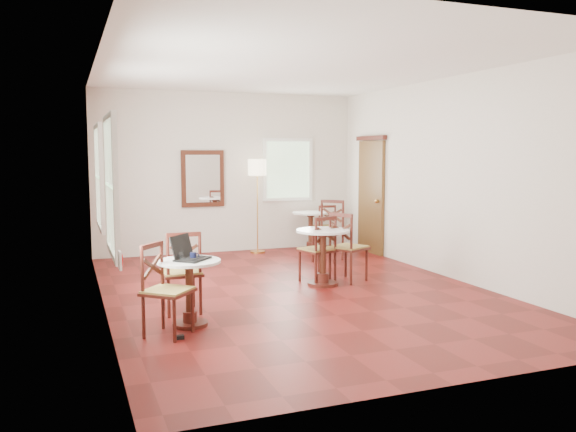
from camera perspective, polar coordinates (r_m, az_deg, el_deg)
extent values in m
plane|color=#611310|center=(8.08, 0.76, -7.28)|extent=(7.00, 7.00, 0.00)
cube|color=beige|center=(11.19, -5.83, 4.19)|extent=(5.00, 0.02, 3.00)
cube|color=beige|center=(4.79, 16.32, 1.39)|extent=(5.00, 0.02, 3.00)
cube|color=beige|center=(7.33, -17.75, 2.91)|extent=(0.02, 7.00, 3.00)
cube|color=beige|center=(9.09, 15.64, 3.55)|extent=(0.02, 7.00, 3.00)
cube|color=white|center=(7.94, 0.79, 14.28)|extent=(5.00, 7.00, 0.02)
cube|color=brown|center=(11.11, 8.06, 1.82)|extent=(0.06, 0.90, 2.10)
cube|color=#471911|center=(11.08, 8.05, 7.50)|extent=(0.08, 1.02, 0.08)
sphere|color=#BF8C3F|center=(10.81, 8.59, 1.43)|extent=(0.07, 0.07, 0.07)
cube|color=#461E12|center=(11.04, -8.28, 3.61)|extent=(0.80, 0.05, 1.05)
cube|color=white|center=(11.01, -8.25, 3.61)|extent=(0.64, 0.02, 0.88)
cube|color=white|center=(5.31, -16.01, -4.15)|extent=(0.02, 0.16, 0.16)
torus|color=red|center=(5.31, -15.84, -4.14)|extent=(0.02, 0.12, 0.12)
cube|color=white|center=(6.13, -16.88, 2.83)|extent=(0.06, 1.22, 1.42)
cube|color=white|center=(8.33, -17.93, 3.60)|extent=(0.06, 1.22, 1.42)
cube|color=white|center=(11.53, 0.00, 4.53)|extent=(1.02, 0.06, 1.22)
cylinder|color=#471911|center=(6.61, -9.48, -10.26)|extent=(0.39, 0.39, 0.04)
cylinder|color=#471911|center=(6.59, -9.49, -9.61)|extent=(0.16, 0.16, 0.12)
cylinder|color=#461E12|center=(6.51, -9.54, -7.12)|extent=(0.09, 0.09, 0.59)
cylinder|color=#471911|center=(6.46, -9.58, -4.76)|extent=(0.14, 0.14, 0.06)
cylinder|color=white|center=(6.45, -9.59, -4.37)|extent=(0.68, 0.68, 0.03)
cylinder|color=#471911|center=(8.44, 3.38, -6.56)|extent=(0.43, 0.43, 0.04)
cylinder|color=#471911|center=(8.42, 3.38, -5.99)|extent=(0.17, 0.17, 0.13)
cylinder|color=#461E12|center=(8.36, 3.40, -3.82)|extent=(0.10, 0.10, 0.65)
cylinder|color=#471911|center=(8.31, 3.41, -1.77)|extent=(0.15, 0.15, 0.06)
cylinder|color=white|center=(8.30, 3.41, -1.44)|extent=(0.76, 0.76, 0.03)
cylinder|color=#471911|center=(11.40, 2.20, -3.22)|extent=(0.40, 0.40, 0.04)
cylinder|color=#471911|center=(11.39, 2.21, -2.83)|extent=(0.16, 0.16, 0.12)
cylinder|color=#461E12|center=(11.35, 2.21, -1.33)|extent=(0.09, 0.09, 0.60)
cylinder|color=#471911|center=(11.31, 2.22, 0.08)|extent=(0.14, 0.14, 0.06)
cylinder|color=white|center=(11.31, 2.22, 0.31)|extent=(0.70, 0.70, 0.03)
cylinder|color=#471911|center=(7.30, -9.16, -6.96)|extent=(0.04, 0.04, 0.46)
cylinder|color=#471911|center=(6.95, -8.49, -7.61)|extent=(0.04, 0.04, 0.46)
cylinder|color=#471911|center=(7.24, -12.03, -7.14)|extent=(0.04, 0.04, 0.46)
cylinder|color=#471911|center=(6.88, -11.50, -7.82)|extent=(0.04, 0.04, 0.46)
cube|color=#471911|center=(7.04, -10.33, -5.51)|extent=(0.46, 0.46, 0.03)
cube|color=olive|center=(7.04, -10.33, -5.39)|extent=(0.44, 0.44, 0.04)
cylinder|color=#471911|center=(6.86, -8.55, -3.67)|extent=(0.04, 0.04, 0.51)
cylinder|color=#471911|center=(6.78, -11.59, -3.83)|extent=(0.04, 0.04, 0.51)
cube|color=#471911|center=(6.78, -10.10, -1.79)|extent=(0.39, 0.04, 0.05)
cube|color=#461E12|center=(6.82, -10.06, -3.66)|extent=(0.33, 0.03, 0.23)
cube|color=#461E12|center=(6.82, -10.06, -3.66)|extent=(0.33, 0.03, 0.23)
cylinder|color=#471911|center=(6.01, -10.96, -9.92)|extent=(0.04, 0.04, 0.45)
cylinder|color=#471911|center=(6.20, -13.85, -9.49)|extent=(0.04, 0.04, 0.45)
cylinder|color=#471911|center=(6.31, -9.25, -9.11)|extent=(0.04, 0.04, 0.45)
cylinder|color=#471911|center=(6.49, -12.05, -8.74)|extent=(0.04, 0.04, 0.45)
cube|color=#471911|center=(6.19, -11.57, -7.25)|extent=(0.62, 0.62, 0.03)
cube|color=olive|center=(6.19, -11.58, -7.12)|extent=(0.59, 0.59, 0.04)
cylinder|color=#471911|center=(6.09, -13.97, -5.18)|extent=(0.04, 0.04, 0.50)
cylinder|color=#471911|center=(6.38, -12.14, -4.61)|extent=(0.04, 0.04, 0.50)
cube|color=#471911|center=(6.20, -13.08, -2.80)|extent=(0.28, 0.31, 0.05)
cube|color=#461E12|center=(6.23, -13.04, -4.80)|extent=(0.23, 0.26, 0.22)
cube|color=#461E12|center=(6.23, -13.04, -4.80)|extent=(0.23, 0.26, 0.22)
cylinder|color=#471911|center=(8.86, 3.01, -4.58)|extent=(0.04, 0.04, 0.46)
cylinder|color=#471911|center=(8.59, 4.60, -4.93)|extent=(0.04, 0.04, 0.46)
cylinder|color=#471911|center=(8.63, 1.14, -4.86)|extent=(0.04, 0.04, 0.46)
cylinder|color=#471911|center=(8.35, 2.71, -5.24)|extent=(0.04, 0.04, 0.46)
cube|color=#471911|center=(8.56, 2.87, -3.36)|extent=(0.56, 0.56, 0.03)
cube|color=olive|center=(8.56, 2.87, -3.26)|extent=(0.53, 0.53, 0.04)
cylinder|color=#471911|center=(8.51, 4.62, -1.73)|extent=(0.04, 0.04, 0.51)
cylinder|color=#471911|center=(8.27, 2.73, -1.95)|extent=(0.04, 0.04, 0.51)
cube|color=#471911|center=(8.36, 3.70, -0.25)|extent=(0.38, 0.14, 0.05)
cube|color=#461E12|center=(8.38, 3.69, -1.77)|extent=(0.32, 0.12, 0.22)
cube|color=#461E12|center=(8.38, 3.69, -1.77)|extent=(0.32, 0.12, 0.22)
cylinder|color=#471911|center=(8.74, 7.64, -4.70)|extent=(0.04, 0.04, 0.48)
cylinder|color=#471911|center=(8.43, 6.13, -5.08)|extent=(0.04, 0.04, 0.48)
cylinder|color=#471911|center=(8.96, 5.62, -4.40)|extent=(0.04, 0.04, 0.48)
cylinder|color=#471911|center=(8.66, 4.09, -4.76)|extent=(0.04, 0.04, 0.48)
cube|color=#471911|center=(8.66, 5.89, -3.14)|extent=(0.63, 0.63, 0.03)
cube|color=olive|center=(8.65, 5.89, -3.03)|extent=(0.60, 0.60, 0.04)
cylinder|color=#471911|center=(8.35, 6.17, -1.67)|extent=(0.04, 0.04, 0.53)
cylinder|color=#471911|center=(8.58, 4.11, -1.44)|extent=(0.04, 0.04, 0.53)
cube|color=#471911|center=(8.44, 5.15, 0.10)|extent=(0.21, 0.38, 0.05)
cube|color=#461E12|center=(8.46, 5.13, -1.48)|extent=(0.18, 0.32, 0.23)
cube|color=#461E12|center=(8.46, 5.13, -1.48)|extent=(0.18, 0.32, 0.23)
cylinder|color=#471911|center=(11.89, 4.05, -1.96)|extent=(0.03, 0.03, 0.40)
cylinder|color=#471911|center=(11.59, 4.58, -2.18)|extent=(0.03, 0.03, 0.40)
cylinder|color=#471911|center=(11.79, 2.57, -2.02)|extent=(0.03, 0.03, 0.40)
cylinder|color=#471911|center=(11.49, 3.05, -2.24)|extent=(0.03, 0.03, 0.40)
cube|color=#471911|center=(11.66, 3.57, -1.09)|extent=(0.43, 0.43, 0.03)
cube|color=olive|center=(11.66, 3.57, -1.03)|extent=(0.41, 0.41, 0.04)
cylinder|color=#471911|center=(11.54, 4.59, -0.08)|extent=(0.03, 0.03, 0.45)
cylinder|color=#471911|center=(11.43, 3.06, -0.12)|extent=(0.03, 0.03, 0.45)
cube|color=#471911|center=(11.46, 3.84, 0.93)|extent=(0.34, 0.07, 0.04)
cube|color=#461E12|center=(11.48, 3.83, -0.05)|extent=(0.29, 0.05, 0.20)
cube|color=#461E12|center=(11.48, 3.83, -0.05)|extent=(0.29, 0.05, 0.20)
cylinder|color=#471911|center=(10.11, 2.42, -3.12)|extent=(0.04, 0.04, 0.50)
cylinder|color=#471911|center=(10.47, 3.28, -2.80)|extent=(0.04, 0.04, 0.50)
cylinder|color=#471911|center=(9.96, 4.54, -3.27)|extent=(0.04, 0.04, 0.50)
cylinder|color=#471911|center=(10.33, 5.33, -2.94)|extent=(0.04, 0.04, 0.50)
cube|color=#471911|center=(10.18, 3.90, -1.61)|extent=(0.69, 0.69, 0.03)
cube|color=olive|center=(10.18, 3.90, -1.52)|extent=(0.66, 0.66, 0.04)
cylinder|color=#471911|center=(10.41, 3.30, 0.06)|extent=(0.04, 0.04, 0.55)
cylinder|color=#471911|center=(10.26, 5.36, -0.04)|extent=(0.04, 0.04, 0.55)
cube|color=#471911|center=(10.31, 4.33, 1.42)|extent=(0.32, 0.33, 0.06)
cube|color=#461E12|center=(10.33, 4.32, 0.07)|extent=(0.27, 0.28, 0.24)
cube|color=#461E12|center=(10.33, 4.32, 0.07)|extent=(0.27, 0.28, 0.24)
cylinder|color=#BF8C3F|center=(11.14, -2.96, -3.48)|extent=(0.28, 0.28, 0.03)
cylinder|color=#BF8C3F|center=(11.03, -2.99, 0.56)|extent=(0.02, 0.02, 1.61)
cylinder|color=beige|center=(10.99, -3.01, 4.74)|extent=(0.34, 0.34, 0.30)
cube|color=black|center=(6.45, -9.25, -4.14)|extent=(0.45, 0.45, 0.02)
cube|color=black|center=(6.45, -9.25, -4.03)|extent=(0.32, 0.33, 0.00)
cube|color=black|center=(6.50, -10.29, -2.93)|extent=(0.31, 0.33, 0.25)
cube|color=silver|center=(6.50, -10.29, -2.93)|extent=(0.26, 0.28, 0.21)
ellipsoid|color=black|center=(6.44, -10.22, -4.10)|extent=(0.11, 0.09, 0.04)
cylinder|color=#0F1334|center=(6.45, -9.19, -3.86)|extent=(0.07, 0.07, 0.08)
torus|color=#0F1334|center=(6.46, -8.84, -3.84)|extent=(0.06, 0.01, 0.06)
cylinder|color=white|center=(6.41, -10.33, -3.89)|extent=(0.06, 0.06, 0.10)
cube|color=black|center=(6.16, -10.54, -11.50)|extent=(0.10, 0.06, 0.04)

